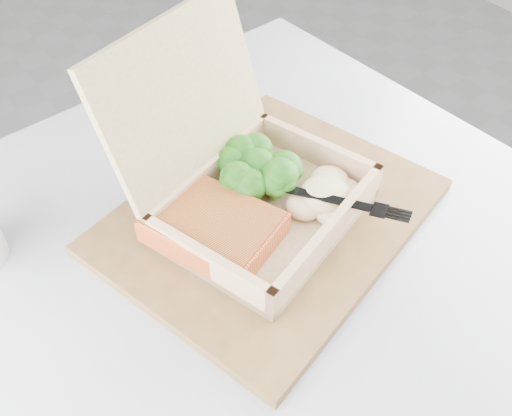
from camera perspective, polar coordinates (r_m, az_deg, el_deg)
floor at (r=1.43m, az=-8.06°, el=-12.74°), size 4.00×4.00×0.00m
cafe_table at (r=0.80m, az=0.01°, el=-12.56°), size 0.82×0.82×0.71m
serving_tray at (r=0.67m, az=1.35°, el=-0.81°), size 0.43×0.38×0.02m
takeout_container at (r=0.64m, az=-1.68°, el=3.55°), size 0.29×0.29×0.21m
salmon_fillet at (r=0.62m, az=-4.25°, el=-1.95°), size 0.15×0.16×0.03m
broccoli_pile at (r=0.67m, az=0.13°, el=3.77°), size 0.11×0.11×0.04m
mashed_potatoes at (r=0.65m, az=6.86°, el=1.30°), size 0.09×0.08×0.03m
plastic_fork at (r=0.64m, az=5.51°, el=1.49°), size 0.09×0.14×0.01m
receipt at (r=0.80m, az=-9.77°, el=6.73°), size 0.11×0.16×0.00m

